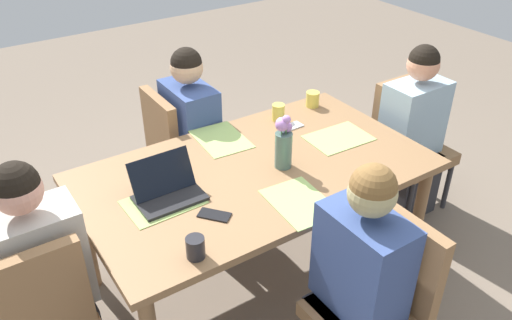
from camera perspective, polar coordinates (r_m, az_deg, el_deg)
ground_plane at (r=3.25m, az=0.00°, el=-12.19°), size 10.00×10.00×0.00m
dining_table at (r=2.81m, az=0.00°, el=-2.21°), size 1.84×1.06×0.76m
chair_far_left_near at (r=2.48m, az=13.25°, el=-14.40°), size 0.44×0.44×0.90m
person_far_left_near at (r=2.45m, az=11.05°, el=-13.93°), size 0.36×0.40×1.19m
chair_head_left_left_mid at (r=3.71m, az=16.05°, el=2.30°), size 0.44×0.44×0.90m
person_head_left_left_mid at (r=3.62m, az=16.34°, el=1.92°), size 0.40×0.36×1.19m
chair_near_left_far at (r=3.49m, az=-8.40°, el=1.27°), size 0.44×0.44×0.90m
person_near_left_far at (r=3.45m, az=-6.89°, el=1.59°), size 0.36×0.40×1.19m
chair_head_right_right_near at (r=2.56m, az=-22.62°, el=-14.86°), size 0.44×0.44×0.90m
person_head_right_right_near at (r=2.59m, az=-21.86°, el=-12.95°), size 0.40×0.36×1.19m
flower_vase at (r=2.71m, az=3.00°, el=2.01°), size 0.10×0.09×0.31m
placemat_far_left_near at (r=2.53m, az=4.80°, el=-4.61°), size 0.28×0.38×0.00m
placemat_head_left_left_mid at (r=3.08m, az=8.97°, el=2.41°), size 0.37×0.27×0.00m
placemat_near_left_far at (r=3.04m, az=-3.80°, el=2.30°), size 0.28×0.38×0.00m
placemat_head_right_right_near at (r=2.56m, az=-10.08°, el=-4.55°), size 0.37×0.27×0.00m
laptop_head_right_right_near at (r=2.56m, az=-9.64°, el=-3.32°), size 0.32×0.22×0.20m
coffee_mug_near_left at (r=3.41m, az=6.18°, el=6.61°), size 0.09×0.09×0.10m
coffee_mug_near_right at (r=2.21m, az=-6.62°, el=-9.46°), size 0.08×0.08×0.10m
coffee_mug_centre_left at (r=3.22m, az=2.45°, el=5.20°), size 0.08×0.08×0.11m
phone_black at (r=2.44m, az=-4.56°, el=-6.00°), size 0.15×0.16×0.01m
phone_silver at (r=3.16m, az=3.82°, el=3.64°), size 0.15×0.08×0.01m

